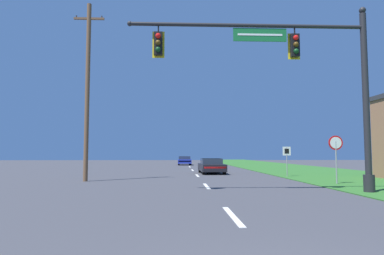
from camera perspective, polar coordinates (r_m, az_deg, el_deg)
grass_verge_right at (r=34.99m, az=17.67°, el=-6.74°), size 10.00×110.00×0.04m
road_center_line at (r=24.96m, az=0.89°, el=-8.02°), size 0.16×34.80×0.01m
signal_mast at (r=15.09m, az=18.51°, el=8.00°), size 10.13×0.47×7.77m
car_ahead at (r=27.69m, az=3.26°, el=-6.41°), size 1.96×4.33×1.19m
far_car at (r=48.08m, az=-1.26°, el=-5.54°), size 1.82×4.27×1.19m
stop_sign at (r=19.47m, az=22.85°, el=-3.25°), size 0.76×0.07×2.50m
route_sign_post at (r=24.56m, az=15.51°, el=-4.37°), size 0.55×0.06×2.03m
utility_pole_near at (r=21.17m, az=-17.03°, el=6.28°), size 1.80×0.26×10.55m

